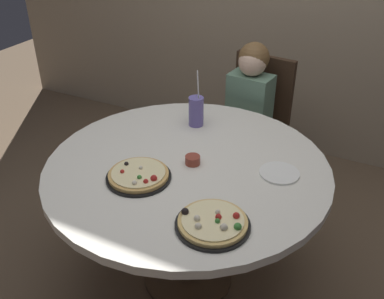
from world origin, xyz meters
The scene contains 9 objects.
ground_plane centered at (0.00, 0.00, 0.00)m, with size 8.00×8.00×0.00m, color brown.
dining_table centered at (0.00, 0.00, 0.66)m, with size 1.32×1.32×0.75m.
chair_wooden centered at (0.01, 0.96, 0.53)m, with size 0.44×0.44×0.95m.
diner_child centered at (-0.01, 0.78, 0.48)m, with size 0.29×0.42×1.08m.
pizza_veggie centered at (0.28, -0.34, 0.77)m, with size 0.29×0.29×0.05m.
pizza_cheese centered at (-0.14, -0.20, 0.77)m, with size 0.29×0.29×0.05m.
soda_cup centered at (-0.13, 0.37, 0.83)m, with size 0.08×0.08×0.31m.
sauce_bowl centered at (0.02, 0.01, 0.77)m, with size 0.07×0.07×0.04m, color brown.
plate_small centered at (0.41, 0.11, 0.76)m, with size 0.18×0.18×0.01m, color white.
Camera 1 is at (0.77, -1.49, 1.85)m, focal length 40.39 mm.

